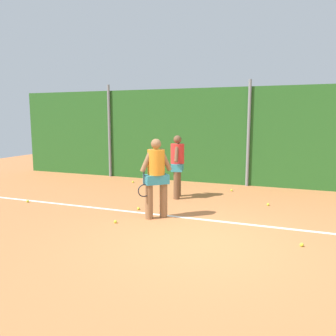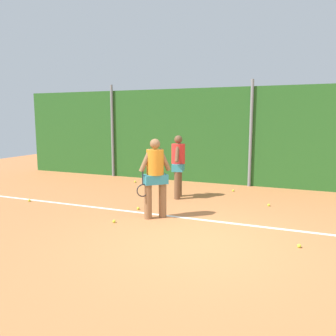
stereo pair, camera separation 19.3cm
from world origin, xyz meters
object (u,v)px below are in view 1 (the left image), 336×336
object	(u,v)px
player_foreground_near	(156,174)
player_midcourt	(177,163)
tennis_ball_0	(232,190)
tennis_ball_2	(115,222)
tennis_ball_3	(133,182)
tennis_ball_1	(138,209)
tennis_ball_7	(268,204)
tennis_ball_5	(28,201)
tennis_ball_4	(302,245)

from	to	relation	value
player_foreground_near	player_midcourt	xyz separation A→B (m)	(-0.22, 2.02, -0.01)
player_foreground_near	tennis_ball_0	world-z (taller)	player_foreground_near
tennis_ball_2	tennis_ball_3	bearing A→B (deg)	112.16
tennis_ball_1	tennis_ball_7	bearing A→B (deg)	28.04
tennis_ball_0	tennis_ball_2	bearing A→B (deg)	-112.86
player_midcourt	tennis_ball_1	distance (m)	1.88
player_midcourt	tennis_ball_5	world-z (taller)	player_midcourt
tennis_ball_1	tennis_ball_5	size ratio (longest dim) A/B	1.00
player_foreground_near	tennis_ball_2	distance (m)	1.34
tennis_ball_4	tennis_ball_7	distance (m)	2.80
tennis_ball_3	tennis_ball_5	world-z (taller)	same
player_midcourt	tennis_ball_1	xyz separation A→B (m)	(-0.45, -1.56, -0.94)
player_foreground_near	tennis_ball_7	xyz separation A→B (m)	(2.24, 2.01, -0.96)
player_midcourt	tennis_ball_4	size ratio (longest dim) A/B	26.35
tennis_ball_0	tennis_ball_5	bearing A→B (deg)	-145.26
tennis_ball_0	tennis_ball_4	bearing A→B (deg)	-63.92
tennis_ball_5	tennis_ball_7	distance (m)	6.27
tennis_ball_4	tennis_ball_0	bearing A→B (deg)	116.08
tennis_ball_2	tennis_ball_4	size ratio (longest dim) A/B	1.00
player_foreground_near	tennis_ball_4	bearing A→B (deg)	123.83
tennis_ball_2	tennis_ball_3	distance (m)	4.54
tennis_ball_0	tennis_ball_2	xyz separation A→B (m)	(-1.71, -4.06, 0.00)
tennis_ball_0	tennis_ball_3	size ratio (longest dim) A/B	1.00
tennis_ball_7	tennis_ball_1	bearing A→B (deg)	-151.96
player_foreground_near	tennis_ball_5	size ratio (longest dim) A/B	26.80
player_foreground_near	tennis_ball_1	bearing A→B (deg)	-78.17
player_midcourt	tennis_ball_7	world-z (taller)	player_midcourt
tennis_ball_1	tennis_ball_4	size ratio (longest dim) A/B	1.00
tennis_ball_7	tennis_ball_3	bearing A→B (deg)	161.66
tennis_ball_3	tennis_ball_4	distance (m)	6.86
tennis_ball_1	tennis_ball_7	xyz separation A→B (m)	(2.91, 1.55, 0.00)
tennis_ball_0	tennis_ball_5	world-z (taller)	same
tennis_ball_4	player_midcourt	bearing A→B (deg)	140.40
tennis_ball_0	tennis_ball_3	xyz separation A→B (m)	(-3.42, 0.15, 0.00)
player_foreground_near	player_midcourt	size ratio (longest dim) A/B	1.02
player_foreground_near	tennis_ball_4	xyz separation A→B (m)	(3.04, -0.68, -0.96)
tennis_ball_4	player_foreground_near	bearing A→B (deg)	167.46
player_foreground_near	tennis_ball_5	xyz separation A→B (m)	(-3.72, 0.07, -0.96)
tennis_ball_7	tennis_ball_0	bearing A→B (deg)	130.81
tennis_ball_3	tennis_ball_5	distance (m)	3.72
player_foreground_near	tennis_ball_1	size ratio (longest dim) A/B	26.80
tennis_ball_3	player_midcourt	bearing A→B (deg)	-35.17
tennis_ball_2	tennis_ball_3	world-z (taller)	same
tennis_ball_2	tennis_ball_5	size ratio (longest dim) A/B	1.00
tennis_ball_3	tennis_ball_4	xyz separation A→B (m)	(5.41, -4.21, 0.00)
tennis_ball_2	tennis_ball_4	world-z (taller)	same
tennis_ball_0	tennis_ball_1	world-z (taller)	same
tennis_ball_1	tennis_ball_2	world-z (taller)	same
player_midcourt	tennis_ball_2	size ratio (longest dim) A/B	26.35
player_foreground_near	tennis_ball_5	distance (m)	3.85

